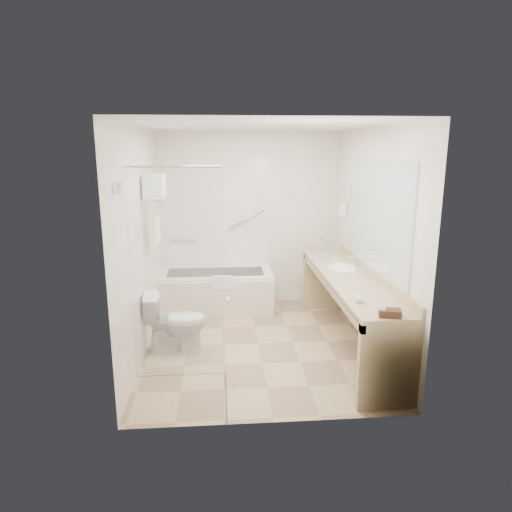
{
  "coord_description": "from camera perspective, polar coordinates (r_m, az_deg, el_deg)",
  "views": [
    {
      "loc": [
        -0.43,
        -5.01,
        2.28
      ],
      "look_at": [
        0.0,
        0.3,
        1.0
      ],
      "focal_mm": 32.0,
      "sensor_mm": 36.0,
      "label": 1
    }
  ],
  "objects": [
    {
      "name": "wall_left",
      "position": [
        5.19,
        -14.19,
        1.64
      ],
      "size": [
        0.1,
        3.2,
        2.5
      ],
      "primitive_type": "cube",
      "color": "silver",
      "rests_on": "ground"
    },
    {
      "name": "floor",
      "position": [
        5.52,
        0.25,
        -10.88
      ],
      "size": [
        3.2,
        3.2,
        0.0
      ],
      "primitive_type": "plane",
      "color": "tan",
      "rests_on": "ground"
    },
    {
      "name": "faucet",
      "position": [
        5.67,
        12.22,
        -0.58
      ],
      "size": [
        0.03,
        0.03,
        0.14
      ],
      "primitive_type": "cylinder",
      "color": "silver",
      "rests_on": "vanity_counter"
    },
    {
      "name": "amenity_basket",
      "position": [
        4.14,
        16.37,
        -6.83
      ],
      "size": [
        0.21,
        0.17,
        0.06
      ],
      "primitive_type": "cube",
      "rotation": [
        0.0,
        0.0,
        -0.26
      ],
      "color": "#492B1A",
      "rests_on": "vanity_counter"
    },
    {
      "name": "grab_bar_short",
      "position": [
        6.73,
        -8.97,
        1.94
      ],
      "size": [
        0.4,
        0.03,
        0.03
      ],
      "primitive_type": "cylinder",
      "rotation": [
        0.0,
        1.57,
        0.0
      ],
      "color": "silver",
      "rests_on": "wall_back"
    },
    {
      "name": "towel_shelf",
      "position": [
        5.44,
        -12.54,
        7.63
      ],
      "size": [
        0.24,
        0.55,
        0.81
      ],
      "color": "silver",
      "rests_on": "wall_left"
    },
    {
      "name": "wall_front",
      "position": [
        3.59,
        2.44,
        -3.19
      ],
      "size": [
        2.6,
        0.1,
        2.5
      ],
      "primitive_type": "cube",
      "color": "silver",
      "rests_on": "ground"
    },
    {
      "name": "wall_back",
      "position": [
        6.71,
        -0.89,
        4.67
      ],
      "size": [
        2.6,
        0.1,
        2.5
      ],
      "primitive_type": "cube",
      "color": "silver",
      "rests_on": "ground"
    },
    {
      "name": "mirror",
      "position": [
        5.21,
        14.76,
        5.0
      ],
      "size": [
        0.02,
        2.0,
        1.2
      ],
      "primitive_type": "cube",
      "color": "#B7BDC4",
      "rests_on": "wall_right"
    },
    {
      "name": "drinking_glass_far",
      "position": [
        5.74,
        10.24,
        -0.68
      ],
      "size": [
        0.09,
        0.09,
        0.09
      ],
      "primitive_type": "cylinder",
      "rotation": [
        0.0,
        0.0,
        -0.42
      ],
      "color": "silver",
      "rests_on": "vanity_counter"
    },
    {
      "name": "water_bottle_right",
      "position": [
        6.3,
        9.4,
        0.98
      ],
      "size": [
        0.06,
        0.06,
        0.18
      ],
      "rotation": [
        0.0,
        0.0,
        -0.32
      ],
      "color": "silver",
      "rests_on": "vanity_counter"
    },
    {
      "name": "water_bottle_left",
      "position": [
        5.72,
        9.63,
        -0.37
      ],
      "size": [
        0.05,
        0.05,
        0.17
      ],
      "rotation": [
        0.0,
        0.0,
        -0.09
      ],
      "color": "silver",
      "rests_on": "vanity_counter"
    },
    {
      "name": "ceiling",
      "position": [
        5.04,
        0.29,
        16.01
      ],
      "size": [
        2.6,
        3.2,
        0.1
      ],
      "primitive_type": "cube",
      "color": "silver",
      "rests_on": "wall_back"
    },
    {
      "name": "wall_right",
      "position": [
        5.4,
        14.15,
        2.1
      ],
      "size": [
        0.1,
        3.2,
        2.5
      ],
      "primitive_type": "cube",
      "color": "silver",
      "rests_on": "ground"
    },
    {
      "name": "drinking_glass_near",
      "position": [
        5.96,
        8.42,
        -0.11
      ],
      "size": [
        0.08,
        0.08,
        0.08
      ],
      "primitive_type": "cylinder",
      "rotation": [
        0.0,
        0.0,
        0.41
      ],
      "color": "silver",
      "rests_on": "vanity_counter"
    },
    {
      "name": "toilet",
      "position": [
        5.31,
        -10.02,
        -8.11
      ],
      "size": [
        0.72,
        0.44,
        0.68
      ],
      "primitive_type": "imported",
      "rotation": [
        0.0,
        0.0,
        1.65
      ],
      "color": "white",
      "rests_on": "floor"
    },
    {
      "name": "sink",
      "position": [
        5.66,
        10.76,
        -1.69
      ],
      "size": [
        0.4,
        0.52,
        0.14
      ],
      "primitive_type": "ellipsoid",
      "color": "white",
      "rests_on": "vanity_counter"
    },
    {
      "name": "shower_enclosure",
      "position": [
        4.27,
        -7.15,
        -3.14
      ],
      "size": [
        0.96,
        0.91,
        2.11
      ],
      "color": "silver",
      "rests_on": "floor"
    },
    {
      "name": "hairdryer_unit",
      "position": [
        6.34,
        10.83,
        5.75
      ],
      "size": [
        0.08,
        0.1,
        0.18
      ],
      "primitive_type": "cube",
      "color": "white",
      "rests_on": "wall_right"
    },
    {
      "name": "soap_bottle_a",
      "position": [
        4.11,
        15.48,
        -6.89
      ],
      "size": [
        0.1,
        0.15,
        0.06
      ],
      "primitive_type": "imported",
      "rotation": [
        0.0,
        0.0,
        -0.35
      ],
      "color": "white",
      "rests_on": "vanity_counter"
    },
    {
      "name": "grab_bar_long",
      "position": [
        6.66,
        -1.3,
        4.61
      ],
      "size": [
        0.53,
        0.03,
        0.33
      ],
      "primitive_type": "cylinder",
      "rotation": [
        0.0,
        1.05,
        0.0
      ],
      "color": "silver",
      "rests_on": "wall_back"
    },
    {
      "name": "bathtub",
      "position": [
        6.57,
        -5.02,
        -4.32
      ],
      "size": [
        1.6,
        0.73,
        0.59
      ],
      "color": "white",
      "rests_on": "floor"
    },
    {
      "name": "water_bottle_mid",
      "position": [
        6.41,
        8.11,
        1.36
      ],
      "size": [
        0.06,
        0.06,
        0.21
      ],
      "rotation": [
        0.0,
        0.0,
        0.3
      ],
      "color": "silver",
      "rests_on": "vanity_counter"
    },
    {
      "name": "vanity_counter",
      "position": [
        5.33,
        11.47,
        -4.68
      ],
      "size": [
        0.55,
        2.7,
        0.95
      ],
      "color": "tan",
      "rests_on": "floor"
    },
    {
      "name": "soap_bottle_b",
      "position": [
        4.42,
        12.84,
        -5.14
      ],
      "size": [
        0.1,
        0.12,
        0.09
      ],
      "primitive_type": "imported",
      "rotation": [
        0.0,
        0.0,
        0.09
      ],
      "color": "white",
      "rests_on": "vanity_counter"
    }
  ]
}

